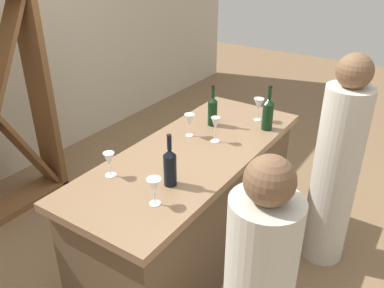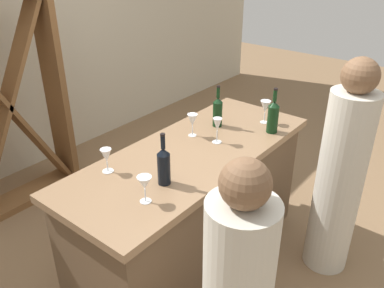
{
  "view_description": "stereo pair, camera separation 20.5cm",
  "coord_description": "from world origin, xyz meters",
  "px_view_note": "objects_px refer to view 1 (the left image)",
  "views": [
    {
      "loc": [
        -1.9,
        -1.26,
        2.14
      ],
      "look_at": [
        0.0,
        0.0,
        0.95
      ],
      "focal_mm": 37.61,
      "sensor_mm": 36.0,
      "label": 1
    },
    {
      "loc": [
        -1.78,
        -1.43,
        2.14
      ],
      "look_at": [
        0.0,
        0.0,
        0.95
      ],
      "focal_mm": 37.61,
      "sensor_mm": 36.0,
      "label": 2
    }
  ],
  "objects_px": {
    "wine_glass_far_center": "(109,160)",
    "wine_glass_near_left": "(154,186)",
    "wine_bottle_center_dark_green": "(268,113)",
    "wine_bottle_leftmost_near_black": "(170,166)",
    "wine_glass_far_left": "(189,121)",
    "wine_glass_near_center": "(259,105)",
    "person_center_guest": "(336,171)",
    "wine_glass_near_right": "(215,125)",
    "wine_bottle_second_left_dark_green": "(213,110)"
  },
  "relations": [
    {
      "from": "wine_glass_near_center",
      "to": "person_center_guest",
      "type": "xyz_separation_m",
      "value": [
        -0.1,
        -0.64,
        -0.3
      ]
    },
    {
      "from": "wine_bottle_leftmost_near_black",
      "to": "wine_bottle_center_dark_green",
      "type": "distance_m",
      "value": 0.98
    },
    {
      "from": "wine_glass_near_right",
      "to": "wine_glass_far_left",
      "type": "height_order",
      "value": "wine_glass_near_right"
    },
    {
      "from": "wine_glass_near_center",
      "to": "person_center_guest",
      "type": "bearing_deg",
      "value": -98.66
    },
    {
      "from": "wine_glass_far_left",
      "to": "person_center_guest",
      "type": "distance_m",
      "value": 1.05
    },
    {
      "from": "wine_glass_near_center",
      "to": "wine_glass_near_right",
      "type": "bearing_deg",
      "value": 169.76
    },
    {
      "from": "wine_bottle_center_dark_green",
      "to": "wine_glass_near_left",
      "type": "distance_m",
      "value": 1.16
    },
    {
      "from": "wine_bottle_center_dark_green",
      "to": "wine_glass_near_right",
      "type": "xyz_separation_m",
      "value": [
        -0.37,
        0.21,
        0.0
      ]
    },
    {
      "from": "wine_bottle_center_dark_green",
      "to": "wine_glass_near_right",
      "type": "relative_size",
      "value": 1.85
    },
    {
      "from": "wine_bottle_second_left_dark_green",
      "to": "wine_glass_far_left",
      "type": "relative_size",
      "value": 1.9
    },
    {
      "from": "wine_glass_near_left",
      "to": "wine_glass_far_center",
      "type": "relative_size",
      "value": 1.02
    },
    {
      "from": "wine_bottle_center_dark_green",
      "to": "wine_glass_far_center",
      "type": "bearing_deg",
      "value": 155.61
    },
    {
      "from": "wine_bottle_leftmost_near_black",
      "to": "wine_glass_far_center",
      "type": "xyz_separation_m",
      "value": [
        -0.12,
        0.34,
        -0.02
      ]
    },
    {
      "from": "wine_glass_near_right",
      "to": "wine_glass_near_left",
      "type": "bearing_deg",
      "value": -172.36
    },
    {
      "from": "wine_glass_near_right",
      "to": "wine_glass_far_center",
      "type": "bearing_deg",
      "value": 158.34
    },
    {
      "from": "wine_glass_near_left",
      "to": "person_center_guest",
      "type": "height_order",
      "value": "person_center_guest"
    },
    {
      "from": "wine_bottle_second_left_dark_green",
      "to": "person_center_guest",
      "type": "relative_size",
      "value": 0.2
    },
    {
      "from": "wine_glass_far_left",
      "to": "person_center_guest",
      "type": "relative_size",
      "value": 0.11
    },
    {
      "from": "wine_bottle_center_dark_green",
      "to": "wine_bottle_leftmost_near_black",
      "type": "bearing_deg",
      "value": 171.42
    },
    {
      "from": "wine_bottle_second_left_dark_green",
      "to": "wine_glass_near_left",
      "type": "distance_m",
      "value": 1.03
    },
    {
      "from": "wine_bottle_center_dark_green",
      "to": "wine_glass_near_left",
      "type": "xyz_separation_m",
      "value": [
        -1.16,
        0.1,
        -0.01
      ]
    },
    {
      "from": "wine_bottle_leftmost_near_black",
      "to": "person_center_guest",
      "type": "bearing_deg",
      "value": -34.37
    },
    {
      "from": "wine_glass_near_left",
      "to": "wine_glass_far_center",
      "type": "distance_m",
      "value": 0.39
    },
    {
      "from": "wine_bottle_center_dark_green",
      "to": "wine_glass_far_center",
      "type": "distance_m",
      "value": 1.19
    },
    {
      "from": "wine_bottle_leftmost_near_black",
      "to": "wine_bottle_second_left_dark_green",
      "type": "bearing_deg",
      "value": 14.9
    },
    {
      "from": "wine_bottle_leftmost_near_black",
      "to": "person_center_guest",
      "type": "height_order",
      "value": "person_center_guest"
    },
    {
      "from": "wine_bottle_second_left_dark_green",
      "to": "wine_bottle_center_dark_green",
      "type": "xyz_separation_m",
      "value": [
        0.16,
        -0.36,
        0.01
      ]
    },
    {
      "from": "wine_glass_near_left",
      "to": "wine_glass_near_center",
      "type": "xyz_separation_m",
      "value": [
        1.27,
        0.02,
        0.01
      ]
    },
    {
      "from": "wine_bottle_second_left_dark_green",
      "to": "wine_glass_near_right",
      "type": "xyz_separation_m",
      "value": [
        -0.22,
        -0.15,
        0.01
      ]
    },
    {
      "from": "wine_glass_near_left",
      "to": "wine_glass_far_left",
      "type": "height_order",
      "value": "wine_glass_far_left"
    },
    {
      "from": "person_center_guest",
      "to": "wine_glass_near_right",
      "type": "bearing_deg",
      "value": 48.83
    },
    {
      "from": "wine_bottle_leftmost_near_black",
      "to": "wine_glass_near_left",
      "type": "relative_size",
      "value": 2.04
    },
    {
      "from": "wine_glass_far_left",
      "to": "wine_bottle_second_left_dark_green",
      "type": "bearing_deg",
      "value": -9.32
    },
    {
      "from": "wine_glass_near_center",
      "to": "wine_glass_far_center",
      "type": "bearing_deg",
      "value": 162.79
    },
    {
      "from": "wine_glass_far_left",
      "to": "person_center_guest",
      "type": "height_order",
      "value": "person_center_guest"
    },
    {
      "from": "wine_glass_near_right",
      "to": "person_center_guest",
      "type": "xyz_separation_m",
      "value": [
        0.38,
        -0.73,
        -0.31
      ]
    },
    {
      "from": "wine_bottle_leftmost_near_black",
      "to": "wine_glass_far_left",
      "type": "distance_m",
      "value": 0.62
    },
    {
      "from": "wine_bottle_center_dark_green",
      "to": "wine_glass_far_left",
      "type": "height_order",
      "value": "wine_bottle_center_dark_green"
    },
    {
      "from": "wine_glass_near_center",
      "to": "wine_glass_near_left",
      "type": "bearing_deg",
      "value": -179.16
    },
    {
      "from": "wine_glass_far_center",
      "to": "wine_glass_near_right",
      "type": "bearing_deg",
      "value": -21.66
    },
    {
      "from": "wine_glass_near_center",
      "to": "wine_glass_far_center",
      "type": "xyz_separation_m",
      "value": [
        -1.19,
        0.37,
        -0.02
      ]
    },
    {
      "from": "wine_bottle_center_dark_green",
      "to": "person_center_guest",
      "type": "distance_m",
      "value": 0.6
    },
    {
      "from": "wine_glass_near_center",
      "to": "person_center_guest",
      "type": "height_order",
      "value": "person_center_guest"
    },
    {
      "from": "wine_glass_near_center",
      "to": "wine_bottle_leftmost_near_black",
      "type": "bearing_deg",
      "value": 178.73
    },
    {
      "from": "wine_bottle_second_left_dark_green",
      "to": "wine_glass_near_center",
      "type": "xyz_separation_m",
      "value": [
        0.26,
        -0.24,
        0.01
      ]
    },
    {
      "from": "wine_bottle_second_left_dark_green",
      "to": "wine_glass_near_right",
      "type": "bearing_deg",
      "value": -144.9
    },
    {
      "from": "wine_glass_far_center",
      "to": "wine_glass_near_left",
      "type": "bearing_deg",
      "value": -101.23
    },
    {
      "from": "wine_glass_far_center",
      "to": "wine_glass_far_left",
      "type": "bearing_deg",
      "value": -7.45
    },
    {
      "from": "wine_bottle_center_dark_green",
      "to": "wine_glass_far_left",
      "type": "xyz_separation_m",
      "value": [
        -0.4,
        0.4,
        -0.01
      ]
    },
    {
      "from": "wine_glass_near_left",
      "to": "wine_bottle_second_left_dark_green",
      "type": "bearing_deg",
      "value": 14.42
    }
  ]
}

